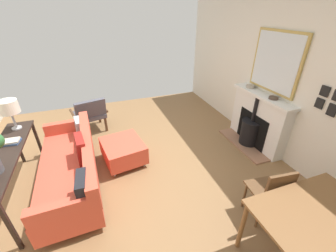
{
  "coord_description": "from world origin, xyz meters",
  "views": [
    {
      "loc": [
        0.34,
        2.8,
        2.42
      ],
      "look_at": [
        -0.69,
        -0.07,
        0.69
      ],
      "focal_mm": 22.72,
      "sensor_mm": 36.0,
      "label": 1
    }
  ],
  "objects_px": {
    "sofa": "(73,166)",
    "mantel_bowl_near": "(250,86)",
    "dining_table": "(318,220)",
    "dining_chair_near_fireplace": "(272,191)",
    "fireplace": "(256,123)",
    "console_table": "(7,159)",
    "book_stack": "(9,142)",
    "armchair_accent": "(90,113)",
    "mantel_bowl_far": "(273,98)",
    "ottoman": "(123,150)",
    "table_lamp_near_end": "(9,108)"
  },
  "relations": [
    {
      "from": "sofa",
      "to": "mantel_bowl_near",
      "type": "bearing_deg",
      "value": -173.48
    },
    {
      "from": "dining_table",
      "to": "dining_chair_near_fireplace",
      "type": "height_order",
      "value": "dining_chair_near_fireplace"
    },
    {
      "from": "fireplace",
      "to": "dining_table",
      "type": "height_order",
      "value": "fireplace"
    },
    {
      "from": "console_table",
      "to": "book_stack",
      "type": "bearing_deg",
      "value": -90.17
    },
    {
      "from": "fireplace",
      "to": "armchair_accent",
      "type": "distance_m",
      "value": 3.37
    },
    {
      "from": "fireplace",
      "to": "console_table",
      "type": "xyz_separation_m",
      "value": [
        4.05,
        0.01,
        0.21
      ]
    },
    {
      "from": "fireplace",
      "to": "mantel_bowl_far",
      "type": "distance_m",
      "value": 0.64
    },
    {
      "from": "fireplace",
      "to": "ottoman",
      "type": "distance_m",
      "value": 2.55
    },
    {
      "from": "fireplace",
      "to": "console_table",
      "type": "bearing_deg",
      "value": 0.07
    },
    {
      "from": "console_table",
      "to": "table_lamp_near_end",
      "type": "height_order",
      "value": "table_lamp_near_end"
    },
    {
      "from": "mantel_bowl_near",
      "to": "table_lamp_near_end",
      "type": "height_order",
      "value": "table_lamp_near_end"
    },
    {
      "from": "mantel_bowl_far",
      "to": "dining_chair_near_fireplace",
      "type": "bearing_deg",
      "value": 50.53
    },
    {
      "from": "sofa",
      "to": "table_lamp_near_end",
      "type": "bearing_deg",
      "value": -42.99
    },
    {
      "from": "ottoman",
      "to": "dining_chair_near_fireplace",
      "type": "height_order",
      "value": "dining_chair_near_fireplace"
    },
    {
      "from": "mantel_bowl_near",
      "to": "dining_table",
      "type": "relative_size",
      "value": 0.13
    },
    {
      "from": "armchair_accent",
      "to": "dining_chair_near_fireplace",
      "type": "height_order",
      "value": "dining_chair_near_fireplace"
    },
    {
      "from": "dining_table",
      "to": "mantel_bowl_near",
      "type": "bearing_deg",
      "value": -113.36
    },
    {
      "from": "mantel_bowl_far",
      "to": "dining_table",
      "type": "relative_size",
      "value": 0.13
    },
    {
      "from": "armchair_accent",
      "to": "book_stack",
      "type": "bearing_deg",
      "value": 51.22
    },
    {
      "from": "fireplace",
      "to": "book_stack",
      "type": "distance_m",
      "value": 4.07
    },
    {
      "from": "table_lamp_near_end",
      "to": "sofa",
      "type": "bearing_deg",
      "value": 137.01
    },
    {
      "from": "sofa",
      "to": "book_stack",
      "type": "xyz_separation_m",
      "value": [
        0.74,
        -0.25,
        0.45
      ]
    },
    {
      "from": "mantel_bowl_far",
      "to": "dining_table",
      "type": "xyz_separation_m",
      "value": [
        1.04,
        1.82,
        -0.42
      ]
    },
    {
      "from": "ottoman",
      "to": "book_stack",
      "type": "height_order",
      "value": "book_stack"
    },
    {
      "from": "console_table",
      "to": "book_stack",
      "type": "relative_size",
      "value": 6.3
    },
    {
      "from": "console_table",
      "to": "dining_chair_near_fireplace",
      "type": "distance_m",
      "value": 3.38
    },
    {
      "from": "mantel_bowl_far",
      "to": "armchair_accent",
      "type": "xyz_separation_m",
      "value": [
        3.02,
        -1.78,
        -0.61
      ]
    },
    {
      "from": "dining_chair_near_fireplace",
      "to": "mantel_bowl_far",
      "type": "bearing_deg",
      "value": -129.47
    },
    {
      "from": "book_stack",
      "to": "table_lamp_near_end",
      "type": "bearing_deg",
      "value": -89.9
    },
    {
      "from": "armchair_accent",
      "to": "console_table",
      "type": "xyz_separation_m",
      "value": [
        1.06,
        1.56,
        0.22
      ]
    },
    {
      "from": "fireplace",
      "to": "sofa",
      "type": "xyz_separation_m",
      "value": [
        3.31,
        0.01,
        -0.13
      ]
    },
    {
      "from": "dining_table",
      "to": "table_lamp_near_end",
      "type": "bearing_deg",
      "value": -41.92
    },
    {
      "from": "fireplace",
      "to": "mantel_bowl_far",
      "type": "height_order",
      "value": "mantel_bowl_far"
    },
    {
      "from": "mantel_bowl_near",
      "to": "console_table",
      "type": "distance_m",
      "value": 4.11
    },
    {
      "from": "armchair_accent",
      "to": "table_lamp_near_end",
      "type": "height_order",
      "value": "table_lamp_near_end"
    },
    {
      "from": "sofa",
      "to": "book_stack",
      "type": "bearing_deg",
      "value": -18.57
    },
    {
      "from": "sofa",
      "to": "dining_table",
      "type": "xyz_separation_m",
      "value": [
        -2.3,
        2.04,
        0.3
      ]
    },
    {
      "from": "fireplace",
      "to": "book_stack",
      "type": "height_order",
      "value": "fireplace"
    },
    {
      "from": "armchair_accent",
      "to": "book_stack",
      "type": "xyz_separation_m",
      "value": [
        1.06,
        1.32,
        0.33
      ]
    },
    {
      "from": "ottoman",
      "to": "console_table",
      "type": "distance_m",
      "value": 1.61
    },
    {
      "from": "ottoman",
      "to": "book_stack",
      "type": "xyz_separation_m",
      "value": [
        1.53,
        0.04,
        0.54
      ]
    },
    {
      "from": "mantel_bowl_near",
      "to": "table_lamp_near_end",
      "type": "relative_size",
      "value": 0.34
    },
    {
      "from": "armchair_accent",
      "to": "dining_chair_near_fireplace",
      "type": "xyz_separation_m",
      "value": [
        -1.97,
        3.06,
        0.05
      ]
    },
    {
      "from": "mantel_bowl_near",
      "to": "dining_table",
      "type": "xyz_separation_m",
      "value": [
        1.04,
        2.42,
        -0.43
      ]
    },
    {
      "from": "fireplace",
      "to": "sofa",
      "type": "height_order",
      "value": "fireplace"
    },
    {
      "from": "console_table",
      "to": "table_lamp_near_end",
      "type": "bearing_deg",
      "value": -90.0
    },
    {
      "from": "mantel_bowl_near",
      "to": "sofa",
      "type": "relative_size",
      "value": 0.08
    },
    {
      "from": "fireplace",
      "to": "armchair_accent",
      "type": "relative_size",
      "value": 1.72
    },
    {
      "from": "armchair_accent",
      "to": "console_table",
      "type": "height_order",
      "value": "armchair_accent"
    },
    {
      "from": "ottoman",
      "to": "armchair_accent",
      "type": "xyz_separation_m",
      "value": [
        0.47,
        -1.28,
        0.21
      ]
    }
  ]
}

